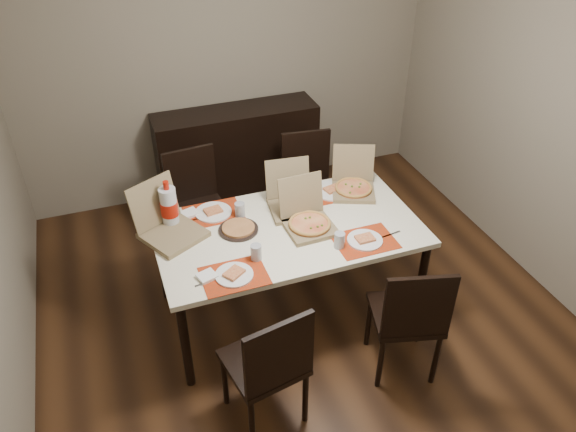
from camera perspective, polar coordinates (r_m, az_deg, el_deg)
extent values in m
cube|color=#412614|center=(4.28, 1.76, -10.15)|extent=(3.80, 4.00, 0.02)
cube|color=gray|center=(5.22, -6.35, 15.61)|extent=(3.80, 0.02, 2.60)
cube|color=gray|center=(4.48, 25.78, 8.90)|extent=(0.02, 4.00, 2.60)
cube|color=black|center=(5.36, -5.14, 6.26)|extent=(1.50, 0.40, 0.90)
cube|color=#EEE8C8|center=(3.85, 0.00, -1.46)|extent=(1.80, 1.00, 0.04)
cylinder|color=black|center=(3.64, -10.37, -12.81)|extent=(0.06, 0.06, 0.71)
cylinder|color=black|center=(4.10, 13.34, -6.69)|extent=(0.06, 0.06, 0.71)
cylinder|color=black|center=(4.29, -12.70, -4.44)|extent=(0.06, 0.06, 0.71)
cylinder|color=black|center=(4.68, 7.85, -0.03)|extent=(0.06, 0.06, 0.71)
cube|color=black|center=(3.38, -2.51, -14.65)|extent=(0.49, 0.49, 0.04)
cube|color=black|center=(3.08, -0.89, -13.97)|extent=(0.42, 0.11, 0.46)
cylinder|color=black|center=(3.42, -3.69, -20.34)|extent=(0.04, 0.04, 0.43)
cylinder|color=black|center=(3.52, 1.77, -17.91)|extent=(0.04, 0.04, 0.43)
cylinder|color=black|center=(3.62, -6.45, -16.22)|extent=(0.04, 0.04, 0.43)
cylinder|color=black|center=(3.71, -1.28, -14.09)|extent=(0.04, 0.04, 0.43)
cube|color=black|center=(3.71, 11.82, -9.76)|extent=(0.51, 0.51, 0.04)
cube|color=black|center=(3.41, 13.13, -9.00)|extent=(0.41, 0.14, 0.46)
cylinder|color=black|center=(3.72, 9.35, -14.53)|extent=(0.04, 0.04, 0.43)
cylinder|color=black|center=(3.82, 14.77, -13.89)|extent=(0.04, 0.04, 0.43)
cylinder|color=black|center=(3.96, 8.19, -10.60)|extent=(0.04, 0.04, 0.43)
cylinder|color=black|center=(4.05, 13.25, -10.11)|extent=(0.04, 0.04, 0.43)
cube|color=black|center=(4.58, -8.90, 0.43)|extent=(0.46, 0.46, 0.04)
cube|color=black|center=(4.60, -9.92, 4.20)|extent=(0.42, 0.07, 0.46)
cylinder|color=black|center=(4.90, -7.33, -0.23)|extent=(0.04, 0.04, 0.43)
cylinder|color=black|center=(4.83, -11.34, -1.30)|extent=(0.04, 0.04, 0.43)
cylinder|color=black|center=(4.62, -5.83, -2.56)|extent=(0.04, 0.04, 0.43)
cylinder|color=black|center=(4.54, -10.07, -3.74)|extent=(0.04, 0.04, 0.43)
cube|color=black|center=(4.77, 2.30, 2.41)|extent=(0.47, 0.47, 0.04)
cube|color=black|center=(4.80, 1.80, 6.12)|extent=(0.42, 0.08, 0.46)
cylinder|color=black|center=(5.09, 3.69, 1.49)|extent=(0.04, 0.04, 0.43)
cylinder|color=black|center=(5.01, -0.27, 0.99)|extent=(0.04, 0.04, 0.43)
cylinder|color=black|center=(4.81, 4.85, -0.83)|extent=(0.04, 0.04, 0.43)
cylinder|color=black|center=(4.72, 0.67, -1.40)|extent=(0.04, 0.04, 0.43)
cube|color=#AF2B0B|center=(3.47, -5.49, -6.06)|extent=(0.40, 0.30, 0.00)
cylinder|color=white|center=(3.46, -5.49, -5.96)|extent=(0.24, 0.24, 0.01)
cube|color=#E4C272|center=(3.45, -5.51, -5.78)|extent=(0.15, 0.14, 0.02)
cylinder|color=#9B9FA5|center=(3.55, -3.26, -3.72)|extent=(0.07, 0.07, 0.11)
cube|color=#B2B2B7|center=(3.45, -7.87, -6.58)|extent=(0.20, 0.04, 0.00)
cube|color=white|center=(3.47, -8.23, -6.07)|extent=(0.13, 0.13, 0.02)
cube|color=#AF2B0B|center=(3.75, 7.80, -2.54)|extent=(0.40, 0.30, 0.00)
cylinder|color=white|center=(3.75, 7.81, -2.44)|extent=(0.24, 0.24, 0.01)
cube|color=#E4C272|center=(3.74, 7.83, -2.26)|extent=(0.12, 0.09, 0.02)
cylinder|color=#9B9FA5|center=(3.66, 5.25, -2.47)|extent=(0.07, 0.07, 0.11)
cube|color=#B2B2B7|center=(3.83, 10.13, -1.96)|extent=(0.20, 0.04, 0.00)
cube|color=#AF2B0B|center=(4.02, -7.59, 0.29)|extent=(0.40, 0.30, 0.00)
cylinder|color=white|center=(4.01, -7.60, 0.39)|extent=(0.26, 0.26, 0.01)
cube|color=#E4C272|center=(4.00, -7.62, 0.56)|extent=(0.13, 0.11, 0.02)
cylinder|color=#9B9FA5|center=(3.93, -4.91, 0.60)|extent=(0.07, 0.07, 0.11)
cube|color=#B2B2B7|center=(3.97, -9.67, -0.44)|extent=(0.20, 0.04, 0.00)
cube|color=white|center=(4.02, -9.95, 0.29)|extent=(0.13, 0.13, 0.02)
cube|color=#AF2B0B|center=(4.23, 4.53, 2.50)|extent=(0.40, 0.30, 0.00)
cylinder|color=white|center=(4.23, 4.53, 2.59)|extent=(0.29, 0.29, 0.01)
cube|color=#E4C272|center=(4.22, 4.54, 2.76)|extent=(0.14, 0.11, 0.02)
cylinder|color=#9B9FA5|center=(4.10, 1.88, 2.30)|extent=(0.07, 0.07, 0.11)
cube|color=#B2B2B7|center=(4.31, 6.28, 3.07)|extent=(0.20, 0.04, 0.00)
cube|color=white|center=(3.84, 1.12, -1.12)|extent=(0.16, 0.16, 0.02)
cube|color=olive|center=(3.82, 2.21, -1.13)|extent=(0.33, 0.33, 0.03)
cube|color=olive|center=(3.85, 1.30, 2.12)|extent=(0.32, 0.08, 0.29)
cylinder|color=#E4C272|center=(3.81, 2.21, -0.83)|extent=(0.28, 0.28, 0.02)
cube|color=olive|center=(4.23, 6.64, 2.54)|extent=(0.40, 0.40, 0.03)
cube|color=olive|center=(4.28, 6.66, 5.42)|extent=(0.31, 0.18, 0.28)
cylinder|color=#E4C272|center=(4.22, 6.66, 2.82)|extent=(0.35, 0.35, 0.02)
cube|color=olive|center=(3.83, -11.56, -1.89)|extent=(0.48, 0.48, 0.04)
cube|color=olive|center=(3.85, -13.51, 1.34)|extent=(0.35, 0.24, 0.32)
cube|color=olive|center=(4.00, 0.50, 0.75)|extent=(0.35, 0.35, 0.03)
cube|color=olive|center=(4.05, -0.04, 3.90)|extent=(0.33, 0.11, 0.29)
cylinder|color=black|center=(3.83, -5.06, -1.38)|extent=(0.27, 0.27, 0.01)
cylinder|color=#BA7D47|center=(3.82, -5.07, -1.20)|extent=(0.22, 0.22, 0.02)
imported|color=white|center=(4.02, -0.49, 0.90)|extent=(0.17, 0.17, 0.03)
cylinder|color=silver|center=(3.86, -11.97, 0.84)|extent=(0.11, 0.11, 0.30)
cylinder|color=#AD1608|center=(3.87, -11.96, 0.77)|extent=(0.12, 0.12, 0.10)
cylinder|color=#AD1608|center=(3.77, -12.29, 3.06)|extent=(0.04, 0.04, 0.06)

